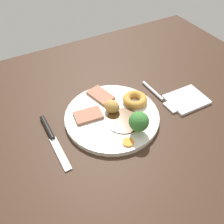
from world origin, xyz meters
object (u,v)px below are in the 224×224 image
(roast_potato_left, at_px, (111,106))
(broccoli_floret, at_px, (139,122))
(yorkshire_pudding, at_px, (134,99))
(dinner_plate, at_px, (112,117))
(fork, at_px, (160,97))
(meat_slice_main, at_px, (88,115))
(folded_napkin, at_px, (187,99))
(meat_slice_under, at_px, (101,95))
(knife, at_px, (52,136))
(carrot_coin_front, at_px, (128,142))

(roast_potato_left, bearing_deg, broccoli_floret, 102.95)
(yorkshire_pudding, bearing_deg, dinner_plate, 11.42)
(roast_potato_left, bearing_deg, fork, 176.41)
(meat_slice_main, height_order, fork, meat_slice_main)
(folded_napkin, bearing_deg, yorkshire_pudding, -21.68)
(meat_slice_under, distance_m, broccoli_floret, 0.17)
(meat_slice_under, bearing_deg, roast_potato_left, 88.80)
(fork, height_order, folded_napkin, fork)
(knife, bearing_deg, carrot_coin_front, 52.18)
(broccoli_floret, bearing_deg, folded_napkin, -168.16)
(yorkshire_pudding, bearing_deg, folded_napkin, 158.32)
(fork, distance_m, knife, 0.32)
(broccoli_floret, bearing_deg, carrot_coin_front, 25.19)
(meat_slice_under, bearing_deg, folded_napkin, 150.55)
(meat_slice_main, relative_size, roast_potato_left, 1.69)
(fork, bearing_deg, carrot_coin_front, -60.39)
(yorkshire_pudding, relative_size, fork, 0.44)
(roast_potato_left, xyz_separation_m, broccoli_floret, (-0.02, 0.10, 0.02))
(meat_slice_under, distance_m, fork, 0.17)
(meat_slice_under, relative_size, fork, 0.49)
(meat_slice_main, height_order, carrot_coin_front, meat_slice_main)
(dinner_plate, height_order, folded_napkin, dinner_plate)
(yorkshire_pudding, relative_size, carrot_coin_front, 2.49)
(dinner_plate, height_order, carrot_coin_front, carrot_coin_front)
(meat_slice_main, relative_size, fork, 0.47)
(meat_slice_under, height_order, yorkshire_pudding, yorkshire_pudding)
(dinner_plate, distance_m, carrot_coin_front, 0.10)
(carrot_coin_front, bearing_deg, meat_slice_under, -96.11)
(meat_slice_main, xyz_separation_m, broccoli_floret, (-0.09, 0.11, 0.03))
(meat_slice_main, distance_m, yorkshire_pudding, 0.14)
(carrot_coin_front, xyz_separation_m, broccoli_floret, (-0.04, -0.02, 0.03))
(roast_potato_left, xyz_separation_m, folded_napkin, (-0.22, 0.06, -0.03))
(yorkshire_pudding, height_order, knife, yorkshire_pudding)
(dinner_plate, xyz_separation_m, folded_napkin, (-0.22, 0.04, -0.00))
(roast_potato_left, xyz_separation_m, fork, (-0.16, 0.01, -0.03))
(carrot_coin_front, distance_m, folded_napkin, 0.24)
(meat_slice_under, relative_size, folded_napkin, 0.69)
(roast_potato_left, xyz_separation_m, carrot_coin_front, (0.02, 0.12, -0.02))
(broccoli_floret, distance_m, knife, 0.22)
(dinner_plate, relative_size, meat_slice_main, 3.49)
(dinner_plate, bearing_deg, roast_potato_left, -112.38)
(meat_slice_main, bearing_deg, knife, 5.85)
(meat_slice_main, xyz_separation_m, fork, (-0.22, 0.02, -0.01))
(carrot_coin_front, relative_size, knife, 0.15)
(broccoli_floret, relative_size, knife, 0.33)
(roast_potato_left, bearing_deg, knife, 0.16)
(knife, bearing_deg, fork, 87.69)
(roast_potato_left, relative_size, carrot_coin_front, 1.57)
(dinner_plate, height_order, knife, dinner_plate)
(yorkshire_pudding, xyz_separation_m, roast_potato_left, (0.07, 0.00, 0.01))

